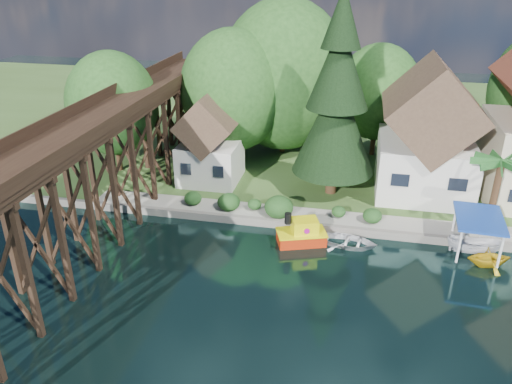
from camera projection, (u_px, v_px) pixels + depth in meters
The scene contains 15 objects.
ground at pixel (319, 298), 29.78m from camera, with size 140.00×140.00×0.00m, color black.
bank at pixel (346, 125), 59.81m from camera, with size 140.00×52.00×0.50m, color #365120.
seawall at pixel (385, 235), 35.99m from camera, with size 60.00×0.40×0.62m, color slate.
promenade at pixel (413, 226), 36.68m from camera, with size 50.00×2.60×0.06m, color gray.
trestle_bridge at pixel (103, 163), 35.08m from camera, with size 4.12×44.18×9.30m.
house_left at pixel (427, 138), 40.47m from camera, with size 7.64×8.64×11.02m.
shed at pixel (210, 144), 43.06m from camera, with size 5.09×5.40×7.85m.
bg_trees at pixel (357, 93), 45.34m from camera, with size 49.90×13.30×10.57m.
shrubs at pixel (272, 205), 38.32m from camera, with size 15.76×2.47×1.70m.
conifer at pixel (337, 101), 38.76m from camera, with size 6.64×6.64×16.35m.
palm_tree at pixel (501, 165), 34.37m from camera, with size 5.24×5.24×5.69m.
tugboat at pixel (302, 234), 35.23m from camera, with size 3.85×2.90×2.49m.
boat_white_a at pixel (350, 241), 35.04m from camera, with size 2.75×3.85×0.80m, color white.
boat_canopy at pixel (475, 238), 33.74m from camera, with size 3.63×4.59×2.83m.
boat_yellow at pixel (489, 256), 32.58m from camera, with size 2.42×2.80×1.48m, color gold.
Camera 1 is at (1.29, -24.55, 18.36)m, focal length 35.00 mm.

